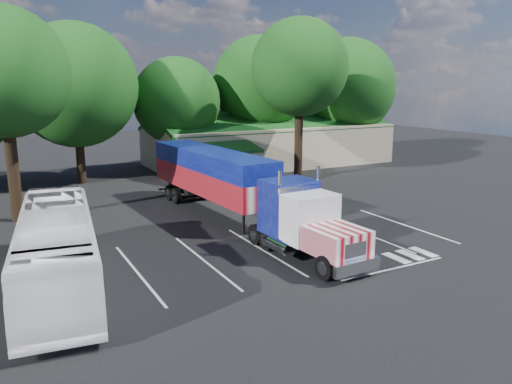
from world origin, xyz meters
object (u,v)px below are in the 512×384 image
bicycle (205,189)px  silver_sedan (203,169)px  semi_truck (231,183)px  tour_bus (57,249)px  woman (268,220)px

bicycle → silver_sedan: 7.10m
semi_truck → tour_bus: (-10.56, -5.71, -0.74)m
semi_truck → silver_sedan: (4.08, 14.35, -1.73)m
woman → silver_sedan: size_ratio=0.39×
bicycle → tour_bus: tour_bus is taller
semi_truck → woman: size_ratio=12.95×
silver_sedan → tour_bus: bearing=171.5°
woman → semi_truck: bearing=-16.3°
woman → tour_bus: tour_bus is taller
semi_truck → woman: bearing=-81.5°
woman → silver_sedan: bearing=-39.0°
tour_bus → silver_sedan: bearing=61.2°
semi_truck → tour_bus: semi_truck is taller
tour_bus → silver_sedan: 24.85m
woman → bicycle: woman is taller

